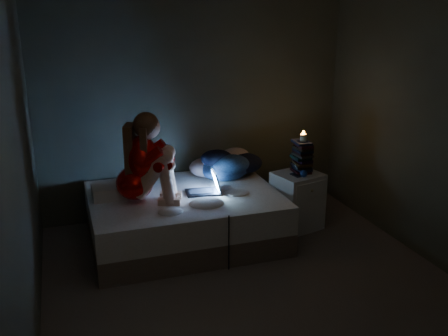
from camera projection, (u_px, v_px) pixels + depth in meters
name	position (u px, v px, depth m)	size (l,w,h in m)	color
floor	(254.00, 287.00, 4.50)	(3.60, 3.80, 0.02)	#4F4744
wall_back	(195.00, 104.00, 5.82)	(3.60, 0.02, 2.60)	#363930
wall_front	(408.00, 247.00, 2.37)	(3.60, 0.02, 2.60)	#363930
wall_left	(19.00, 167.00, 3.55)	(0.02, 3.80, 2.60)	#363930
wall_right	(439.00, 129.00, 4.64)	(0.02, 3.80, 2.60)	#363930
bed	(185.00, 217.00, 5.30)	(1.92, 1.44, 0.53)	#BAB7B1
pillow	(114.00, 191.00, 5.12)	(0.43, 0.31, 0.13)	white
woman	(133.00, 158.00, 4.88)	(0.56, 0.37, 0.91)	#950100
laptop	(202.00, 182.00, 5.20)	(0.35, 0.25, 0.25)	black
clothes_pile	(225.00, 163.00, 5.66)	(0.59, 0.47, 0.35)	#0E2346
nightstand	(297.00, 201.00, 5.61)	(0.48, 0.43, 0.64)	white
book_stack	(302.00, 156.00, 5.50)	(0.19, 0.25, 0.36)	black
candle	(303.00, 137.00, 5.43)	(0.07, 0.07, 0.08)	beige
phone	(294.00, 175.00, 5.45)	(0.07, 0.14, 0.01)	black
blue_orb	(301.00, 174.00, 5.38)	(0.08, 0.08, 0.08)	navy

